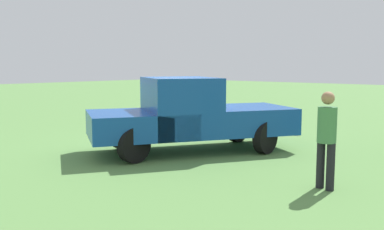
{
  "coord_description": "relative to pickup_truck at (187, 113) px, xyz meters",
  "views": [
    {
      "loc": [
        7.83,
        7.57,
        2.11
      ],
      "look_at": [
        0.17,
        0.81,
        0.9
      ],
      "focal_mm": 39.19,
      "sensor_mm": 36.0,
      "label": 1
    }
  ],
  "objects": [
    {
      "name": "ground_plane",
      "position": [
        -0.28,
        -0.74,
        -0.95
      ],
      "size": [
        80.0,
        80.0,
        0.0
      ],
      "primitive_type": "plane",
      "color": "#5B8C47"
    },
    {
      "name": "pickup_truck",
      "position": [
        0.0,
        0.0,
        0.0
      ],
      "size": [
        5.26,
        4.2,
        1.82
      ],
      "rotation": [
        0.0,
        0.0,
        2.61
      ],
      "color": "black",
      "rests_on": "ground_plane"
    },
    {
      "name": "person_bystander",
      "position": [
        0.79,
        3.91,
        -0.0
      ],
      "size": [
        0.38,
        0.38,
        1.68
      ],
      "rotation": [
        0.0,
        0.0,
        2.94
      ],
      "color": "black",
      "rests_on": "ground_plane"
    },
    {
      "name": "traffic_cone",
      "position": [
        -4.1,
        -3.84,
        -0.67
      ],
      "size": [
        0.32,
        0.32,
        0.55
      ],
      "primitive_type": "cone",
      "color": "orange",
      "rests_on": "ground_plane"
    }
  ]
}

